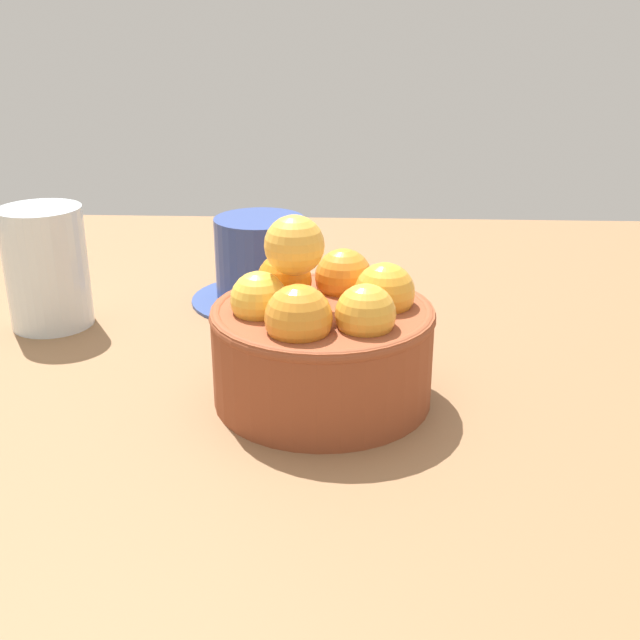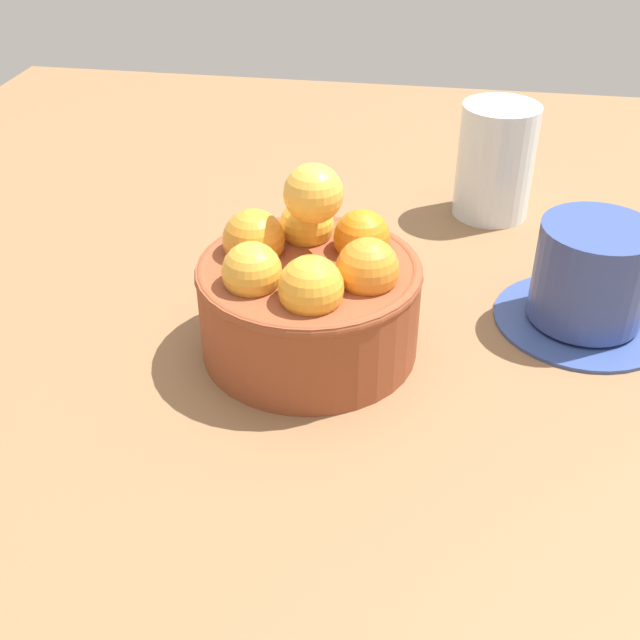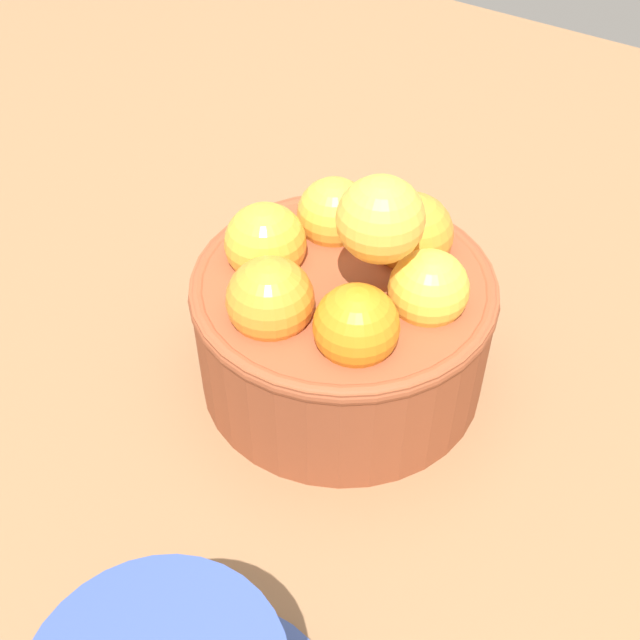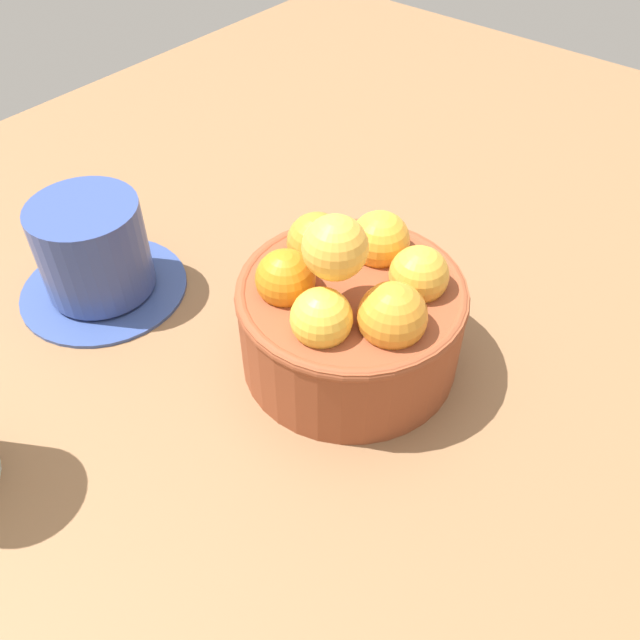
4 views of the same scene
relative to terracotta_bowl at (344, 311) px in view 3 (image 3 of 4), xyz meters
The scene contains 2 objects.
ground_plane 6.50cm from the terracotta_bowl, 32.54° to the left, with size 127.61×107.09×3.16cm, color brown.
terracotta_bowl is the anchor object (origin of this frame).
Camera 3 is at (-16.88, 25.38, 33.06)cm, focal length 43.30 mm.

